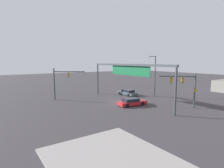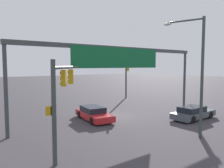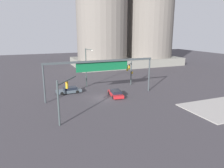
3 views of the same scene
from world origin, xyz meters
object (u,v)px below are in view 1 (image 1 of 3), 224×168
object	(u,v)px
traffic_signal_near_corner	(61,79)
sedan_car_approaching	(132,102)
traffic_signal_opposite_side	(186,84)
streetlamp_curved_arm	(154,73)
sedan_car_waiting_far	(127,92)

from	to	relation	value
traffic_signal_near_corner	sedan_car_approaching	size ratio (longest dim) A/B	1.20
traffic_signal_opposite_side	streetlamp_curved_arm	world-z (taller)	streetlamp_curved_arm
traffic_signal_near_corner	sedan_car_waiting_far	distance (m)	14.16
streetlamp_curved_arm	sedan_car_waiting_far	size ratio (longest dim) A/B	1.71
streetlamp_curved_arm	traffic_signal_opposite_side	bearing A→B (deg)	58.17
traffic_signal_opposite_side	streetlamp_curved_arm	bearing A→B (deg)	-66.67
sedan_car_approaching	streetlamp_curved_arm	bearing A→B (deg)	26.88
traffic_signal_near_corner	streetlamp_curved_arm	distance (m)	18.34
streetlamp_curved_arm	traffic_signal_near_corner	bearing A→B (deg)	-40.33
sedan_car_waiting_far	traffic_signal_opposite_side	bearing A→B (deg)	-179.38
traffic_signal_near_corner	sedan_car_approaching	world-z (taller)	traffic_signal_near_corner
traffic_signal_near_corner	streetlamp_curved_arm	size ratio (longest dim) A/B	0.71
sedan_car_waiting_far	sedan_car_approaching	bearing A→B (deg)	143.21
traffic_signal_near_corner	sedan_car_waiting_far	xyz separation A→B (m)	(3.27, 13.36, -3.34)
traffic_signal_opposite_side	sedan_car_approaching	xyz separation A→B (m)	(-5.82, -5.89, -3.09)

